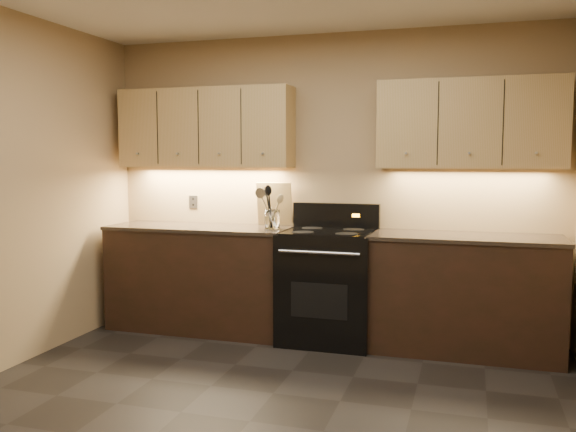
% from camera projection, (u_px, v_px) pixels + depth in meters
% --- Properties ---
extents(floor, '(4.00, 4.00, 0.00)m').
position_uv_depth(floor, '(250.00, 421.00, 3.56)').
color(floor, black).
rests_on(floor, ground).
extents(wall_back, '(4.00, 0.04, 2.60)m').
position_uv_depth(wall_back, '(328.00, 184.00, 5.34)').
color(wall_back, '#987F59').
rests_on(wall_back, ground).
extents(counter_left, '(1.62, 0.62, 0.93)m').
position_uv_depth(counter_left, '(200.00, 277.00, 5.45)').
color(counter_left, black).
rests_on(counter_left, ground).
extents(counter_right, '(1.46, 0.62, 0.93)m').
position_uv_depth(counter_right, '(465.00, 294.00, 4.79)').
color(counter_right, black).
rests_on(counter_right, ground).
extents(stove, '(0.76, 0.68, 1.14)m').
position_uv_depth(stove, '(329.00, 284.00, 5.09)').
color(stove, black).
rests_on(stove, ground).
extents(upper_cab_left, '(1.60, 0.30, 0.70)m').
position_uv_depth(upper_cab_left, '(206.00, 128.00, 5.46)').
color(upper_cab_left, tan).
rests_on(upper_cab_left, wall_back).
extents(upper_cab_right, '(1.44, 0.30, 0.70)m').
position_uv_depth(upper_cab_right, '(470.00, 124.00, 4.81)').
color(upper_cab_right, tan).
rests_on(upper_cab_right, wall_back).
extents(outlet_plate, '(0.08, 0.01, 0.12)m').
position_uv_depth(outlet_plate, '(193.00, 202.00, 5.73)').
color(outlet_plate, '#B2B5BA').
rests_on(outlet_plate, wall_back).
extents(utensil_crock, '(0.15, 0.15, 0.16)m').
position_uv_depth(utensil_crock, '(272.00, 220.00, 5.19)').
color(utensil_crock, white).
rests_on(utensil_crock, counter_left).
extents(cutting_board, '(0.32, 0.15, 0.39)m').
position_uv_depth(cutting_board, '(274.00, 204.00, 5.44)').
color(cutting_board, tan).
rests_on(cutting_board, counter_left).
extents(wooden_spoon, '(0.17, 0.09, 0.29)m').
position_uv_depth(wooden_spoon, '(269.00, 210.00, 5.20)').
color(wooden_spoon, tan).
rests_on(wooden_spoon, utensil_crock).
extents(black_spoon, '(0.08, 0.13, 0.36)m').
position_uv_depth(black_spoon, '(272.00, 206.00, 5.21)').
color(black_spoon, black).
rests_on(black_spoon, utensil_crock).
extents(black_turner, '(0.17, 0.15, 0.36)m').
position_uv_depth(black_turner, '(272.00, 207.00, 5.16)').
color(black_turner, black).
rests_on(black_turner, utensil_crock).
extents(steel_spatula, '(0.19, 0.14, 0.37)m').
position_uv_depth(steel_spatula, '(275.00, 206.00, 5.19)').
color(steel_spatula, silver).
rests_on(steel_spatula, utensil_crock).
extents(steel_skimmer, '(0.22, 0.10, 0.35)m').
position_uv_depth(steel_skimmer, '(275.00, 207.00, 5.15)').
color(steel_skimmer, silver).
rests_on(steel_skimmer, utensil_crock).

